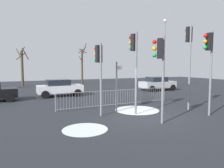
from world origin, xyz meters
The scene contains 15 objects.
ground_plane centered at (0.00, 0.00, 0.00)m, with size 60.00×60.00×0.00m, color #26282D.
traffic_light_rear_right centered at (-0.16, 0.83, 3.26)m, with size 0.38×0.55×4.45m.
traffic_light_mid_left centered at (-0.02, -1.26, 2.92)m, with size 0.52×0.41×3.98m.
traffic_light_rear_left centered at (3.26, -1.06, 3.27)m, with size 0.56×0.35×4.46m.
traffic_light_foreground_left centered at (-2.00, 1.30, 2.80)m, with size 0.37×0.55×3.83m.
traffic_light_foreground_right centered at (3.48, 0.60, 3.70)m, with size 0.35×0.56×5.07m.
direction_sign_post centered at (-0.67, 1.83, 1.63)m, with size 0.78×0.20×2.89m.
pedestrian_guard_railing centered at (0.00, 3.31, 0.55)m, with size 8.05×0.44×1.07m.
car_white_mid centered at (-2.66, 9.35, 0.77)m, with size 3.83×1.98×1.47m.
car_silver_trailing centered at (7.72, 9.39, 0.77)m, with size 3.84×2.00×1.47m.
street_lamp centered at (9.29, 10.32, 4.71)m, with size 0.36×0.36×7.85m.
bare_tree_left centered at (2.43, 19.95, 2.73)m, with size 1.29×1.33×5.80m.
bare_tree_right centered at (-5.42, 20.21, 2.56)m, with size 1.54×1.56×5.12m.
snow_patch_kerb centered at (0.55, 1.64, 0.01)m, with size 2.62×2.62×0.01m, color silver.
snow_patch_island centered at (-3.42, -0.79, 0.01)m, with size 1.91×1.91×0.01m, color silver.
Camera 1 is at (-5.88, -9.03, 2.67)m, focal length 33.50 mm.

